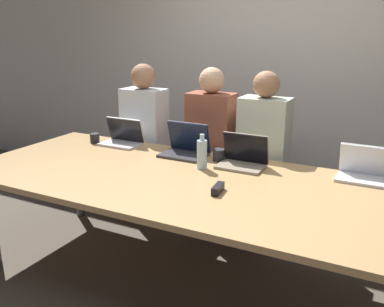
% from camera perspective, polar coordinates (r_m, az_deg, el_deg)
% --- Properties ---
extents(ground_plane, '(24.00, 24.00, 0.00)m').
position_cam_1_polar(ground_plane, '(3.21, 1.75, -16.90)').
color(ground_plane, brown).
extents(curtain_wall, '(12.00, 0.06, 2.80)m').
position_cam_1_polar(curtain_wall, '(4.35, 12.30, 11.33)').
color(curtain_wall, beige).
rests_on(curtain_wall, ground_plane).
extents(conference_table, '(3.53, 1.33, 0.77)m').
position_cam_1_polar(conference_table, '(2.87, 1.87, -4.84)').
color(conference_table, tan).
rests_on(conference_table, ground_plane).
extents(laptop_far_left, '(0.35, 0.23, 0.23)m').
position_cam_1_polar(laptop_far_left, '(3.79, -9.22, 2.20)').
color(laptop_far_left, silver).
rests_on(laptop_far_left, conference_table).
extents(person_far_left, '(0.40, 0.24, 1.45)m').
position_cam_1_polar(person_far_left, '(4.07, -6.25, 1.37)').
color(person_far_left, '#2D2D38').
rests_on(person_far_left, ground_plane).
extents(cup_far_left, '(0.08, 0.08, 0.09)m').
position_cam_1_polar(cup_far_left, '(3.89, -12.83, 2.00)').
color(cup_far_left, '#232328').
rests_on(cup_far_left, conference_table).
extents(laptop_far_right, '(0.34, 0.23, 0.23)m').
position_cam_1_polar(laptop_far_right, '(3.11, 21.97, -2.02)').
color(laptop_far_right, silver).
rests_on(laptop_far_right, conference_table).
extents(laptop_far_center, '(0.34, 0.24, 0.24)m').
position_cam_1_polar(laptop_far_center, '(3.17, 6.84, -0.50)').
color(laptop_far_center, gray).
rests_on(laptop_far_center, conference_table).
extents(person_far_center, '(0.40, 0.24, 1.44)m').
position_cam_1_polar(person_far_center, '(3.60, 9.40, -0.95)').
color(person_far_center, '#2D2D38').
rests_on(person_far_center, ground_plane).
extents(bottle_far_center, '(0.07, 0.07, 0.26)m').
position_cam_1_polar(bottle_far_center, '(3.09, 1.34, -0.05)').
color(bottle_far_center, '#ADD1E0').
rests_on(bottle_far_center, conference_table).
extents(laptop_far_midleft, '(0.36, 0.26, 0.26)m').
position_cam_1_polar(laptop_far_midleft, '(3.43, -0.80, 1.02)').
color(laptop_far_midleft, '#333338').
rests_on(laptop_far_midleft, conference_table).
extents(person_far_midleft, '(0.40, 0.24, 1.44)m').
position_cam_1_polar(person_far_midleft, '(3.79, 2.52, 0.25)').
color(person_far_midleft, '#2D2D38').
rests_on(person_far_midleft, ground_plane).
extents(cup_far_midleft, '(0.09, 0.09, 0.09)m').
position_cam_1_polar(cup_far_midleft, '(3.29, 3.61, -0.20)').
color(cup_far_midleft, '#232328').
rests_on(cup_far_midleft, conference_table).
extents(stapler, '(0.06, 0.15, 0.05)m').
position_cam_1_polar(stapler, '(2.67, 3.47, -4.71)').
color(stapler, black).
rests_on(stapler, conference_table).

